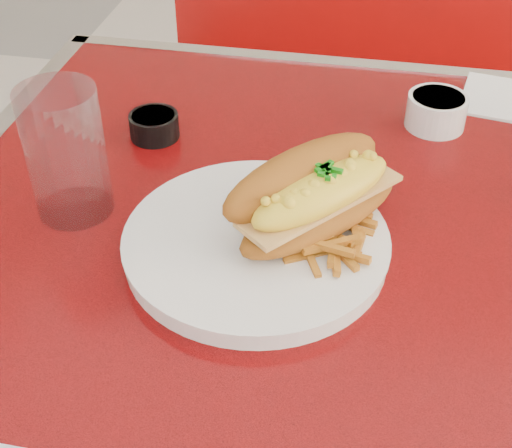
% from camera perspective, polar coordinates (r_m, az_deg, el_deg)
% --- Properties ---
extents(diner_table, '(1.23, 0.83, 0.77)m').
position_cam_1_polar(diner_table, '(0.98, 11.98, -7.07)').
color(diner_table, red).
rests_on(diner_table, ground).
extents(booth_bench_far, '(1.20, 0.51, 0.90)m').
position_cam_1_polar(booth_bench_far, '(1.82, 11.40, 4.07)').
color(booth_bench_far, '#940B09').
rests_on(booth_bench_far, ground).
extents(dinner_plate, '(0.36, 0.36, 0.02)m').
position_cam_1_polar(dinner_plate, '(0.80, 0.00, -1.56)').
color(dinner_plate, white).
rests_on(dinner_plate, diner_table).
extents(mac_hoagie, '(0.23, 0.24, 0.10)m').
position_cam_1_polar(mac_hoagie, '(0.79, 4.69, 2.45)').
color(mac_hoagie, '#A05B19').
rests_on(mac_hoagie, dinner_plate).
extents(fries_pile, '(0.12, 0.12, 0.03)m').
position_cam_1_polar(fries_pile, '(0.79, 5.37, -0.40)').
color(fries_pile, orange).
rests_on(fries_pile, dinner_plate).
extents(fork, '(0.02, 0.17, 0.00)m').
position_cam_1_polar(fork, '(0.81, 5.49, -0.17)').
color(fork, silver).
rests_on(fork, dinner_plate).
extents(gravy_ramekin, '(0.10, 0.10, 0.05)m').
position_cam_1_polar(gravy_ramekin, '(1.05, 14.24, 8.81)').
color(gravy_ramekin, white).
rests_on(gravy_ramekin, diner_table).
extents(sauce_cup_left, '(0.09, 0.09, 0.03)m').
position_cam_1_polar(sauce_cup_left, '(1.01, -8.15, 7.88)').
color(sauce_cup_left, black).
rests_on(sauce_cup_left, diner_table).
extents(water_tumbler, '(0.12, 0.12, 0.16)m').
position_cam_1_polar(water_tumbler, '(0.85, -14.96, 5.52)').
color(water_tumbler, silver).
rests_on(water_tumbler, diner_table).
extents(paper_napkin, '(0.15, 0.15, 0.00)m').
position_cam_1_polar(paper_napkin, '(1.16, 19.50, 9.38)').
color(paper_napkin, white).
rests_on(paper_napkin, diner_table).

